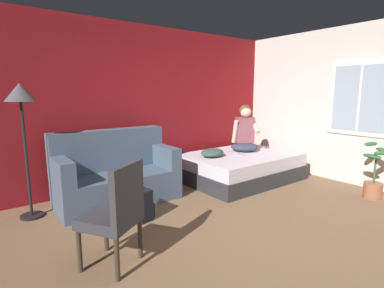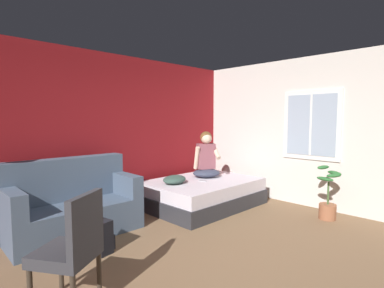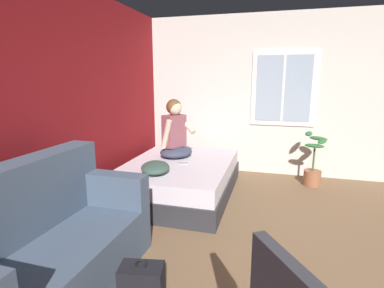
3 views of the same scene
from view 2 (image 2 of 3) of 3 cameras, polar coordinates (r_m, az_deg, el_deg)
name	(u,v)px [view 2 (image 2 of 3)]	position (r m, az deg, el deg)	size (l,w,h in m)	color
ground_plane	(214,277)	(3.32, 4.30, -23.92)	(40.00, 40.00, 0.00)	brown
wall_back_accent	(86,134)	(5.20, -19.55, 1.84)	(11.15, 0.16, 2.70)	maroon
wall_side_with_window	(336,133)	(5.69, 25.71, 1.89)	(0.19, 6.84, 2.70)	silver
bed	(203,193)	(5.57, 2.04, -9.31)	(2.04, 1.47, 0.48)	#2D2D33
couch	(73,206)	(4.54, -21.72, -10.88)	(1.72, 0.85, 1.04)	#47566B
side_chair	(73,246)	(2.85, -21.78, -17.52)	(0.64, 0.64, 0.98)	#382D23
person_seated	(206,159)	(5.73, 2.71, -2.79)	(0.67, 0.63, 0.88)	#383D51
backpack	(100,236)	(3.90, -17.11, -16.49)	(0.28, 0.33, 0.46)	black
throw_pillow	(174,179)	(5.21, -3.36, -6.76)	(0.48, 0.36, 0.14)	#385147
cell_phone	(203,181)	(5.40, 2.13, -7.04)	(0.07, 0.14, 0.01)	#B7B7BC
potted_plant	(328,200)	(5.29, 24.47, -9.76)	(0.39, 0.37, 0.85)	#995B3D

